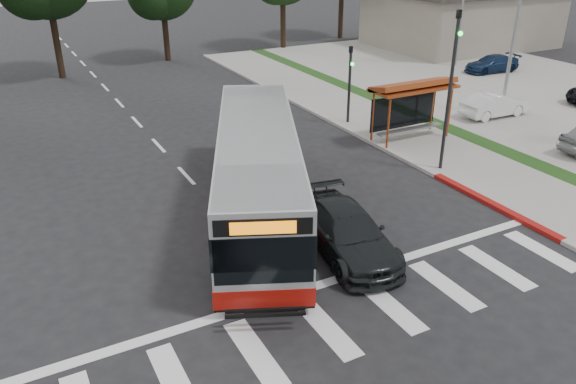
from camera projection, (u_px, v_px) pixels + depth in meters
ground at (246, 240)px, 18.31m from camera, size 140.00×140.00×0.00m
sidewalk_east at (375, 122)px, 29.34m from camera, size 4.00×40.00×0.12m
curb_east at (343, 127)px, 28.49m from camera, size 0.30×40.00×0.15m
curb_east_red at (493, 205)px, 20.50m from camera, size 0.32×6.00×0.15m
parking_lot at (509, 86)px, 36.05m from camera, size 18.00×36.00×0.10m
commercial_building at (461, 19)px, 47.69m from camera, size 14.00×10.00×4.40m
crosswalk_ladder at (326, 327)px, 14.31m from camera, size 18.00×2.60×0.01m
bus_shelter at (412, 92)px, 25.97m from camera, size 4.20×1.60×2.86m
traffic_signal_ne_tall at (451, 79)px, 21.93m from camera, size 0.18×0.37×6.50m
traffic_signal_ne_short at (350, 77)px, 28.11m from camera, size 0.18×0.37×4.00m
lot_light_front at (520, 1)px, 28.23m from camera, size 1.90×0.35×9.01m
transit_bus at (258, 173)px, 19.40m from camera, size 7.27×12.08×3.11m
pedestrian at (278, 274)px, 14.82m from camera, size 0.84×0.78×1.92m
dark_sedan at (347, 232)px, 17.37m from camera, size 2.75×5.18×1.43m
parked_car_1 at (495, 105)px, 29.79m from camera, size 3.88×1.44×1.27m
parked_car_3 at (492, 64)px, 39.06m from camera, size 4.09×1.96×1.15m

